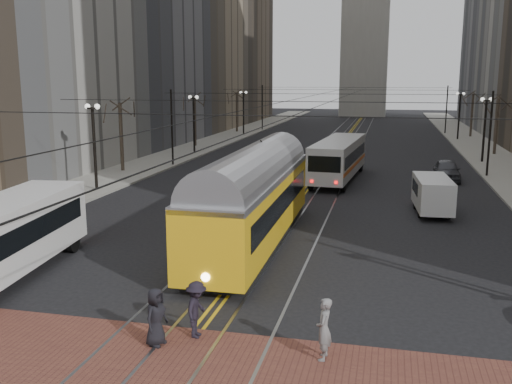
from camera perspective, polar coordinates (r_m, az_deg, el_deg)
The scene contains 17 objects.
ground at distance 18.80m, azimuth -4.79°, elevation -12.27°, with size 260.00×260.00×0.00m, color black.
sidewalk_left at distance 65.10m, azimuth -5.22°, elevation 4.67°, with size 5.00×140.00×0.15m, color gray.
sidewalk_right at distance 62.56m, azimuth 21.93°, elevation 3.63°, with size 5.00×140.00×0.15m, color gray.
crosswalk_band at distance 15.44m, azimuth -9.58°, elevation -17.92°, with size 25.00×6.00×0.01m, color brown.
streetcar_rails at distance 62.06m, azimuth 8.09°, elevation 4.22°, with size 4.80×130.00×0.02m, color gray.
centre_lines at distance 62.06m, azimuth 8.09°, elevation 4.22°, with size 0.42×130.00×0.01m, color gold.
building_left_far at distance 107.67m, azimuth -3.80°, elevation 17.90°, with size 16.00×20.00×40.00m, color brown.
lamp_posts at distance 45.69m, azimuth 6.32°, elevation 5.29°, with size 27.60×57.20×5.60m.
street_trees at distance 52.12m, azimuth 7.19°, elevation 6.00°, with size 31.68×53.28×5.60m.
trolley_wires at distance 51.62m, azimuth 7.17°, elevation 7.04°, with size 25.96×120.00×6.60m.
streetcar at distance 26.17m, azimuth -0.21°, elevation -1.45°, with size 2.73×14.72×3.47m, color yellow.
rear_bus at distance 43.17m, azimuth 8.25°, elevation 3.18°, with size 2.52×11.59×3.02m, color #BBBBBB.
cargo_van at distance 33.53m, azimuth 17.22°, elevation -0.36°, with size 1.79×4.66×2.06m, color silver.
sedan_grey at distance 45.06m, azimuth 18.53°, elevation 2.09°, with size 1.82×4.52×1.54m, color #43444B.
pedestrian_a at distance 16.80m, azimuth -9.98°, elevation -12.18°, with size 0.82×0.54×1.69m, color black.
pedestrian_b at distance 15.87m, azimuth 6.81°, elevation -13.44°, with size 0.63×0.41×1.73m, color gray.
pedestrian_d at distance 17.11m, azimuth -5.97°, elevation -11.60°, with size 1.10×0.63×1.70m, color black.
Camera 1 is at (5.40, -16.37, 7.49)m, focal length 40.00 mm.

